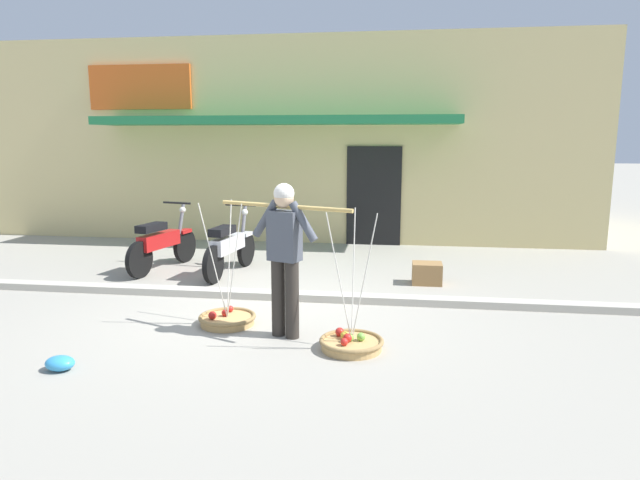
# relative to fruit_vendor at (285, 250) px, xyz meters

# --- Properties ---
(ground_plane) EXTENTS (90.00, 90.00, 0.00)m
(ground_plane) POSITION_rel_fruit_vendor_xyz_m (-0.40, 0.73, -0.98)
(ground_plane) COLOR #9E998C
(sidewalk_curb) EXTENTS (20.00, 0.24, 0.10)m
(sidewalk_curb) POSITION_rel_fruit_vendor_xyz_m (-0.40, 1.43, -0.93)
(sidewalk_curb) COLOR #BAB4A5
(sidewalk_curb) RESTS_ON ground
(fruit_vendor) EXTENTS (1.53, 0.63, 1.70)m
(fruit_vendor) POSITION_rel_fruit_vendor_xyz_m (0.00, 0.00, 0.00)
(fruit_vendor) COLOR #2D2823
(fruit_vendor) RESTS_ON ground
(fruit_basket_left_side) EXTENTS (0.67, 0.67, 1.45)m
(fruit_basket_left_side) POSITION_rel_fruit_vendor_xyz_m (0.76, -0.29, -0.90)
(fruit_basket_left_side) COLOR tan
(fruit_basket_left_side) RESTS_ON ground
(fruit_basket_right_side) EXTENTS (0.67, 0.67, 1.45)m
(fruit_basket_right_side) POSITION_rel_fruit_vendor_xyz_m (-0.76, 0.30, -0.90)
(fruit_basket_right_side) COLOR tan
(fruit_basket_right_side) RESTS_ON ground
(motorcycle_nearest_shop) EXTENTS (0.60, 1.79, 1.09)m
(motorcycle_nearest_shop) POSITION_rel_fruit_vendor_xyz_m (-2.66, 2.83, -0.52)
(motorcycle_nearest_shop) COLOR black
(motorcycle_nearest_shop) RESTS_ON ground
(motorcycle_second_in_row) EXTENTS (0.54, 1.81, 1.09)m
(motorcycle_second_in_row) POSITION_rel_fruit_vendor_xyz_m (-1.45, 2.68, -0.52)
(motorcycle_second_in_row) COLOR black
(motorcycle_second_in_row) RESTS_ON ground
(storefront_building) EXTENTS (13.00, 6.00, 4.20)m
(storefront_building) POSITION_rel_fruit_vendor_xyz_m (-1.25, 8.10, 1.12)
(storefront_building) COLOR #DBC684
(storefront_building) RESTS_ON ground
(plastic_litter_bag) EXTENTS (0.28, 0.22, 0.14)m
(plastic_litter_bag) POSITION_rel_fruit_vendor_xyz_m (-1.93, -1.21, -0.91)
(plastic_litter_bag) COLOR #3393D1
(plastic_litter_bag) RESTS_ON ground
(wooden_crate) EXTENTS (0.44, 0.36, 0.32)m
(wooden_crate) POSITION_rel_fruit_vendor_xyz_m (1.65, 2.54, -0.82)
(wooden_crate) COLOR olive
(wooden_crate) RESTS_ON ground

